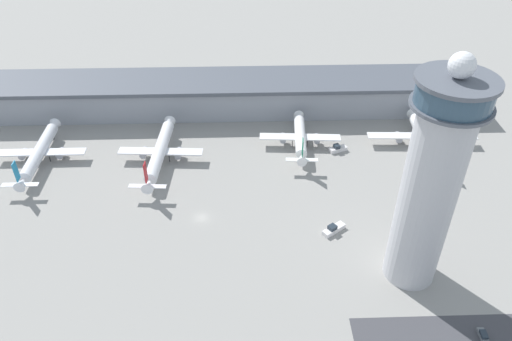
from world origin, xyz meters
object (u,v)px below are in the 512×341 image
at_px(airplane_gate_delta, 423,136).
at_px(airplane_gate_bravo, 160,151).
at_px(airplane_gate_alpha, 39,152).
at_px(service_truck_fuel, 438,171).
at_px(control_tower, 431,182).
at_px(service_truck_catering, 338,149).
at_px(airplane_gate_charlie, 300,137).
at_px(service_truck_baggage, 334,229).
at_px(car_green_van, 483,336).

bearing_deg(airplane_gate_delta, airplane_gate_bravo, -175.55).
height_order(airplane_gate_alpha, service_truck_fuel, airplane_gate_alpha).
distance_m(control_tower, airplane_gate_alpha, 136.19).
xyz_separation_m(control_tower, service_truck_catering, (-9.83, 61.11, -31.01)).
bearing_deg(airplane_gate_charlie, airplane_gate_bravo, -171.06).
bearing_deg(service_truck_baggage, airplane_gate_alpha, 158.26).
bearing_deg(airplane_gate_bravo, airplane_gate_charlie, 8.94).
bearing_deg(airplane_gate_bravo, airplane_gate_delta, 4.45).
xyz_separation_m(airplane_gate_charlie, car_green_van, (36.71, -86.23, -3.97)).
bearing_deg(service_truck_fuel, airplane_gate_delta, 92.69).
distance_m(airplane_gate_alpha, service_truck_catering, 110.47).
height_order(service_truck_fuel, car_green_van, service_truck_fuel).
height_order(airplane_gate_alpha, airplane_gate_delta, airplane_gate_delta).
relative_size(airplane_gate_alpha, service_truck_catering, 5.74).
height_order(airplane_gate_delta, service_truck_baggage, airplane_gate_delta).
bearing_deg(airplane_gate_delta, airplane_gate_alpha, -177.52).
distance_m(control_tower, service_truck_baggage, 39.98).
bearing_deg(control_tower, airplane_gate_charlie, 110.45).
relative_size(control_tower, service_truck_baggage, 8.32).
distance_m(control_tower, airplane_gate_bravo, 98.53).
height_order(airplane_gate_alpha, airplane_gate_bravo, airplane_gate_bravo).
height_order(airplane_gate_delta, service_truck_fuel, airplane_gate_delta).
bearing_deg(service_truck_fuel, airplane_gate_alpha, 175.27).
xyz_separation_m(airplane_gate_alpha, service_truck_catering, (110.37, 3.42, -3.21)).
height_order(airplane_gate_delta, car_green_van, airplane_gate_delta).
xyz_separation_m(airplane_gate_delta, service_truck_catering, (-32.79, -2.77, -3.50)).
bearing_deg(service_truck_catering, airplane_gate_alpha, -178.23).
relative_size(airplane_gate_bravo, service_truck_baggage, 5.60).
distance_m(airplane_gate_alpha, airplane_gate_bravo, 44.06).
bearing_deg(airplane_gate_alpha, service_truck_fuel, -4.73).
relative_size(airplane_gate_alpha, airplane_gate_delta, 0.99).
bearing_deg(airplane_gate_charlie, service_truck_catering, -12.98).
bearing_deg(car_green_van, airplane_gate_bravo, 138.71).
distance_m(service_truck_fuel, car_green_van, 68.54).
relative_size(airplane_gate_bravo, service_truck_catering, 6.14).
relative_size(service_truck_fuel, car_green_van, 1.86).
bearing_deg(car_green_van, airplane_gate_alpha, 149.10).
distance_m(control_tower, airplane_gate_charlie, 73.99).
bearing_deg(car_green_van, airplane_gate_delta, 83.17).
bearing_deg(service_truck_catering, control_tower, -80.86).
bearing_deg(airplane_gate_bravo, airplane_gate_alpha, 178.02).
xyz_separation_m(airplane_gate_bravo, service_truck_baggage, (57.76, -39.07, -3.70)).
bearing_deg(airplane_gate_delta, control_tower, -109.77).
distance_m(airplane_gate_delta, service_truck_baggage, 62.55).
height_order(airplane_gate_alpha, airplane_gate_charlie, airplane_gate_alpha).
xyz_separation_m(airplane_gate_bravo, service_truck_catering, (66.34, 4.94, -3.61)).
bearing_deg(service_truck_fuel, airplane_gate_bravo, 174.06).
distance_m(service_truck_catering, service_truck_fuel, 36.97).
xyz_separation_m(service_truck_fuel, service_truck_baggage, (-42.22, -28.67, -0.07)).
height_order(control_tower, service_truck_baggage, control_tower).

